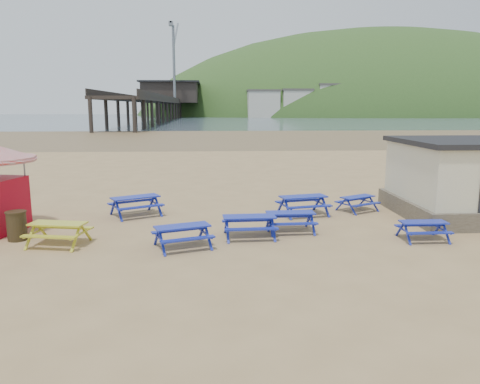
{
  "coord_description": "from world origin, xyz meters",
  "views": [
    {
      "loc": [
        -0.91,
        -17.3,
        4.45
      ],
      "look_at": [
        0.2,
        1.5,
        1.0
      ],
      "focal_mm": 35.0,
      "sensor_mm": 36.0,
      "label": 1
    }
  ],
  "objects": [
    {
      "name": "wet_sand",
      "position": [
        0.0,
        55.0,
        0.0
      ],
      "size": [
        400.0,
        400.0,
        0.0
      ],
      "primitive_type": "plane",
      "color": "brown",
      "rests_on": "ground"
    },
    {
      "name": "picnic_table_blue_d",
      "position": [
        0.33,
        -1.75,
        0.38
      ],
      "size": [
        1.87,
        1.54,
        0.76
      ],
      "rotation": [
        0.0,
        0.0,
        0.05
      ],
      "color": "#11249B",
      "rests_on": "ground"
    },
    {
      "name": "picnic_table_blue_c",
      "position": [
        5.31,
        2.11,
        0.32
      ],
      "size": [
        1.95,
        1.83,
        0.65
      ],
      "rotation": [
        0.0,
        0.0,
        0.5
      ],
      "color": "#11249B",
      "rests_on": "ground"
    },
    {
      "name": "headland_town",
      "position": [
        90.0,
        229.68,
        -9.91
      ],
      "size": [
        264.0,
        144.0,
        108.0
      ],
      "color": "#2D4C1E",
      "rests_on": "ground"
    },
    {
      "name": "picnic_table_blue_g",
      "position": [
        -1.89,
        -2.82,
        0.36
      ],
      "size": [
        2.1,
        1.9,
        0.73
      ],
      "rotation": [
        0.0,
        0.0,
        0.35
      ],
      "color": "#11249B",
      "rests_on": "ground"
    },
    {
      "name": "picnic_table_blue_e",
      "position": [
        1.86,
        -1.08,
        0.36
      ],
      "size": [
        1.77,
        1.45,
        0.72
      ],
      "rotation": [
        0.0,
        0.0,
        0.04
      ],
      "color": "#11249B",
      "rests_on": "ground"
    },
    {
      "name": "ground",
      "position": [
        0.0,
        0.0,
        0.0
      ],
      "size": [
        400.0,
        400.0,
        0.0
      ],
      "primitive_type": "plane",
      "color": "tan",
      "rests_on": "ground"
    },
    {
      "name": "picnic_table_blue_b",
      "position": [
        2.82,
        1.5,
        0.4
      ],
      "size": [
        2.22,
        1.94,
        0.81
      ],
      "rotation": [
        0.0,
        0.0,
        0.23
      ],
      "color": "#11249B",
      "rests_on": "ground"
    },
    {
      "name": "picnic_table_yellow",
      "position": [
        -5.94,
        -2.31,
        0.37
      ],
      "size": [
        2.03,
        1.75,
        0.75
      ],
      "rotation": [
        0.0,
        0.0,
        -0.19
      ],
      "color": "#AA9614",
      "rests_on": "ground"
    },
    {
      "name": "litter_bin",
      "position": [
        -7.52,
        -1.63,
        0.51
      ],
      "size": [
        0.68,
        0.68,
        1.0
      ],
      "color": "#372E19",
      "rests_on": "ground"
    },
    {
      "name": "picnic_table_blue_a",
      "position": [
        -4.1,
        1.78,
        0.4
      ],
      "size": [
        2.43,
        2.28,
        0.81
      ],
      "rotation": [
        0.0,
        0.0,
        0.49
      ],
      "color": "#11249B",
      "rests_on": "ground"
    },
    {
      "name": "sea",
      "position": [
        0.0,
        170.0,
        0.01
      ],
      "size": [
        400.0,
        400.0,
        0.0
      ],
      "primitive_type": "plane",
      "color": "#435460",
      "rests_on": "ground"
    },
    {
      "name": "pier",
      "position": [
        -17.99,
        178.23,
        5.46
      ],
      "size": [
        24.0,
        220.0,
        39.29
      ],
      "color": "black",
      "rests_on": "ground"
    },
    {
      "name": "picnic_table_blue_f",
      "position": [
        6.16,
        -2.42,
        0.32
      ],
      "size": [
        1.54,
        1.24,
        0.64
      ],
      "rotation": [
        0.0,
        0.0,
        0.0
      ],
      "color": "#11249B",
      "rests_on": "ground"
    }
  ]
}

